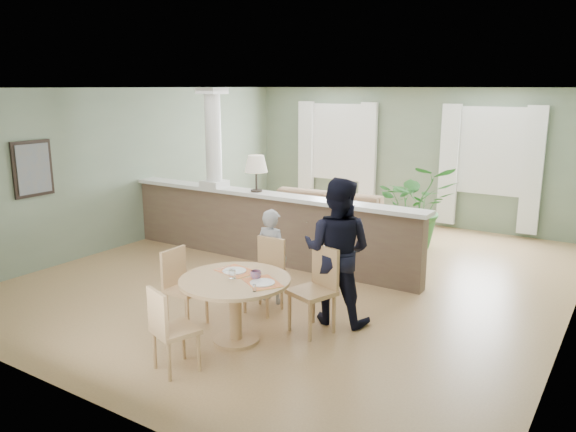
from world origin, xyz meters
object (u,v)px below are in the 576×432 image
Objects in this scene: sofa at (319,216)px; chair_far_man at (317,285)px; chair_near at (169,326)px; child_person at (272,256)px; dining_table at (236,292)px; chair_side at (181,283)px; houseplant at (416,206)px; chair_far_boy at (266,271)px; man_person at (337,251)px.

sofa is 2.81× the size of chair_far_man.
chair_near is 2.08m from child_person.
chair_near reaches higher than sofa.
dining_table is 0.90m from chair_near.
child_person is (0.49, 1.14, 0.12)m from chair_side.
houseplant is at bearing -98.19° from child_person.
chair_near is at bearing -94.75° from chair_far_man.
sofa is 4.25m from chair_side.
child_person is at bearing -64.87° from chair_near.
houseplant is 5.49m from chair_near.
chair_near is 1.16m from chair_side.
chair_near is at bearing -142.53° from chair_side.
chair_far_boy is (-0.25, 0.92, -0.08)m from dining_table.
sofa is at bearing -68.29° from child_person.
chair_far_boy is at bearing -67.04° from chair_near.
chair_side is at bearing -86.43° from sofa.
houseplant is (1.71, 0.33, 0.33)m from sofa.
sofa is 3.52m from chair_far_boy.
chair_far_boy is at bearing -174.11° from chair_far_man.
dining_table is at bearing 108.99° from child_person.
chair_far_man reaches higher than chair_near.
chair_near is 2.15m from man_person.
man_person is (0.89, 0.16, 0.36)m from chair_far_boy.
chair_far_man reaches higher than dining_table.
sofa is at bearing -169.18° from houseplant.
dining_table is 0.93m from chair_far_man.
man_person is (0.65, 1.08, 0.29)m from dining_table.
dining_table is 0.84m from chair_side.
chair_near is 0.71× the size of child_person.
chair_far_boy is at bearing 1.43° from man_person.
child_person reaches higher than chair_side.
chair_far_man is 1.13× the size of chair_near.
dining_table is at bearing -78.97° from chair_near.
child_person is at bearing -101.03° from houseplant.
houseplant is 1.20× the size of child_person.
chair_far_boy is 1.01× the size of chair_side.
chair_side is (-0.71, 0.92, 0.02)m from chair_near.
dining_table reaches higher than sofa.
chair_far_man is 0.48m from man_person.
man_person is (0.77, 1.96, 0.39)m from chair_near.
houseplant is at bearing -75.49° from chair_near.
chair_near is at bearing -87.50° from chair_far_boy.
sofa is 3.18× the size of chair_near.
houseplant is 3.52m from man_person.
houseplant is 3.47m from child_person.
sofa is at bearing 7.60° from chair_side.
man_person reaches higher than chair_near.
chair_far_man is at bearing -86.10° from houseplant.
chair_far_man is at bearing -94.57° from chair_near.
chair_far_man is at bearing -64.00° from chair_side.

